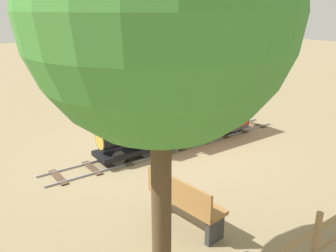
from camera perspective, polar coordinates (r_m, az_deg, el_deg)
ground_plane at (r=8.31m, az=-0.60°, el=-3.74°), size 60.00×60.00×0.00m
track at (r=8.47m, az=1.10°, el=-3.17°), size 0.75×6.40×0.04m
locomotive at (r=7.69m, az=-6.09°, el=-1.87°), size 0.71×1.45×1.06m
passenger_car at (r=8.88m, az=5.76°, el=0.53°), size 0.81×2.70×0.97m
conductor_person at (r=8.54m, az=-5.98°, el=3.55°), size 0.30×0.30×1.62m
park_bench at (r=5.38m, az=2.56°, el=-12.07°), size 1.34×0.54×0.82m
oak_tree_near at (r=3.37m, az=-1.29°, el=17.89°), size 2.55×2.55×4.40m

